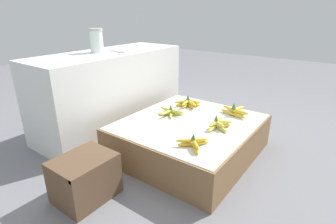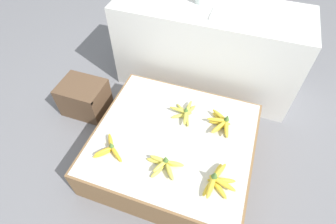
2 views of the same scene
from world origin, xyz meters
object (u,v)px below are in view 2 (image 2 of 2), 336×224
banana_bunch_front_midright (217,181)px  foam_tray_white (227,15)px  banana_bunch_front_midleft (165,165)px  banana_bunch_middle_midright (222,123)px  wooden_crate (84,98)px  banana_bunch_middle_midleft (185,113)px  banana_bunch_front_left (110,149)px

banana_bunch_front_midright → foam_tray_white: size_ratio=1.21×
banana_bunch_front_midleft → banana_bunch_middle_midright: bearing=59.2°
banana_bunch_front_midleft → foam_tray_white: size_ratio=1.11×
wooden_crate → banana_bunch_middle_midleft: banana_bunch_middle_midleft is taller
banana_bunch_front_midright → banana_bunch_middle_midleft: size_ratio=1.10×
wooden_crate → banana_bunch_front_midright: size_ratio=1.37×
wooden_crate → foam_tray_white: bearing=30.3°
banana_bunch_front_left → foam_tray_white: (0.46, 1.01, 0.43)m
banana_bunch_front_left → foam_tray_white: 1.19m
banana_bunch_front_midleft → banana_bunch_front_midright: (0.31, 0.00, 0.00)m
banana_bunch_front_midright → banana_bunch_middle_midleft: (-0.32, 0.43, -0.01)m
banana_bunch_front_left → banana_bunch_front_midright: bearing=0.7°
banana_bunch_middle_midleft → banana_bunch_middle_midright: bearing=-2.6°
banana_bunch_front_midright → banana_bunch_middle_midright: (-0.06, 0.41, -0.00)m
banana_bunch_front_midright → foam_tray_white: (-0.21, 1.00, 0.43)m
banana_bunch_front_midright → banana_bunch_middle_midright: size_ratio=1.19×
wooden_crate → banana_bunch_front_midleft: banana_bunch_front_midleft is taller
banana_bunch_front_left → banana_bunch_front_midleft: size_ratio=0.83×
wooden_crate → banana_bunch_middle_midright: (1.10, -0.03, 0.17)m
banana_bunch_front_left → banana_bunch_middle_midleft: 0.56m
banana_bunch_front_midleft → foam_tray_white: 1.10m
foam_tray_white → banana_bunch_middle_midleft: bearing=-100.6°
banana_bunch_front_left → banana_bunch_front_midright: 0.66m
banana_bunch_middle_midleft → banana_bunch_front_left: bearing=-128.7°
banana_bunch_middle_midleft → foam_tray_white: size_ratio=1.10×
banana_bunch_front_left → banana_bunch_front_midleft: bearing=0.7°
banana_bunch_front_midleft → banana_bunch_middle_midleft: bearing=91.1°
wooden_crate → banana_bunch_front_midleft: 0.98m
banana_bunch_front_left → foam_tray_white: bearing=65.7°
banana_bunch_front_midright → banana_bunch_middle_midleft: bearing=126.5°
wooden_crate → banana_bunch_front_left: 0.69m
banana_bunch_front_midleft → foam_tray_white: foam_tray_white is taller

